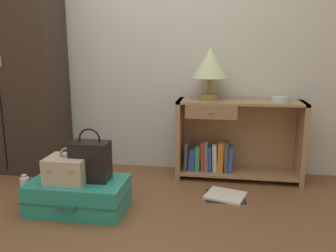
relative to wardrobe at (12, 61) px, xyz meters
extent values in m
plane|color=brown|center=(1.33, -1.20, -1.05)|extent=(9.00, 9.00, 0.00)
cube|color=beige|center=(1.33, 0.30, 0.25)|extent=(6.40, 0.10, 2.60)
cube|color=#33261E|center=(0.00, 0.00, 0.00)|extent=(0.92, 0.45, 2.10)
cylinder|color=gray|center=(0.05, -0.24, 0.00)|extent=(0.01, 0.01, 0.09)
cube|color=#A37A51|center=(1.59, 0.05, -0.69)|extent=(0.04, 0.33, 0.72)
cube|color=#A37A51|center=(2.66, 0.05, -0.69)|extent=(0.04, 0.33, 0.72)
cube|color=#A37A51|center=(2.13, 0.05, -0.35)|extent=(1.11, 0.33, 0.02)
cube|color=#A37A51|center=(2.13, 0.05, -1.00)|extent=(1.03, 0.33, 0.02)
cube|color=#A37A51|center=(2.13, 0.21, -0.69)|extent=(1.03, 0.01, 0.70)
cube|color=#8F6B47|center=(1.87, -0.10, -0.42)|extent=(0.45, 0.02, 0.12)
sphere|color=#9E844C|center=(1.87, -0.12, -0.42)|extent=(0.02, 0.02, 0.02)
cube|color=#4C474C|center=(1.65, 0.03, -0.85)|extent=(0.04, 0.12, 0.27)
cube|color=#2D51B2|center=(1.71, 0.03, -0.89)|extent=(0.06, 0.09, 0.20)
cube|color=green|center=(1.76, 0.03, -0.87)|extent=(0.04, 0.11, 0.23)
cube|color=red|center=(1.80, 0.03, -0.85)|extent=(0.04, 0.11, 0.27)
cube|color=#726659|center=(1.84, 0.03, -0.85)|extent=(0.05, 0.12, 0.28)
cube|color=#2D51B2|center=(1.87, 0.03, -0.87)|extent=(0.04, 0.11, 0.23)
cube|color=beige|center=(1.91, 0.03, -0.86)|extent=(0.05, 0.08, 0.25)
cube|color=orange|center=(1.97, 0.03, -0.85)|extent=(0.06, 0.09, 0.27)
cube|color=#4C474C|center=(2.02, 0.03, -0.85)|extent=(0.03, 0.12, 0.28)
cube|color=#2D51B2|center=(2.06, 0.03, -0.87)|extent=(0.04, 0.12, 0.24)
cylinder|color=olive|center=(1.85, 0.09, -0.31)|extent=(0.17, 0.17, 0.05)
cylinder|color=olive|center=(1.85, 0.09, -0.21)|extent=(0.04, 0.04, 0.14)
cone|color=beige|center=(1.85, 0.09, -0.01)|extent=(0.31, 0.31, 0.27)
cylinder|color=silver|center=(2.45, 0.02, -0.31)|extent=(0.14, 0.14, 0.05)
cube|color=teal|center=(0.95, -0.80, -0.94)|extent=(0.69, 0.41, 0.23)
cube|color=#235E52|center=(0.95, -0.80, -0.94)|extent=(0.70, 0.41, 0.01)
cube|color=#235E52|center=(0.95, -1.01, -0.94)|extent=(0.14, 0.02, 0.03)
cube|color=#B7A88E|center=(0.89, -0.82, -0.73)|extent=(0.29, 0.24, 0.18)
torus|color=gray|center=(0.89, -0.82, -0.62)|extent=(0.11, 0.02, 0.11)
cube|color=tan|center=(0.81, -0.95, -0.70)|extent=(0.02, 0.01, 0.02)
cube|color=tan|center=(0.97, -0.95, -0.70)|extent=(0.02, 0.01, 0.02)
cube|color=black|center=(1.04, -0.77, -0.68)|extent=(0.27, 0.17, 0.28)
torus|color=black|center=(1.04, -0.77, -0.52)|extent=(0.16, 0.01, 0.16)
cylinder|color=white|center=(0.49, -0.73, -0.95)|extent=(0.07, 0.07, 0.20)
cylinder|color=silver|center=(0.49, -0.73, -0.84)|extent=(0.04, 0.04, 0.02)
cube|color=white|center=(2.02, -0.40, -1.04)|extent=(0.36, 0.33, 0.02)
cube|color=black|center=(2.02, -0.40, -1.05)|extent=(0.33, 0.28, 0.01)
camera|label=1|loc=(1.97, -3.04, 0.11)|focal=37.18mm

